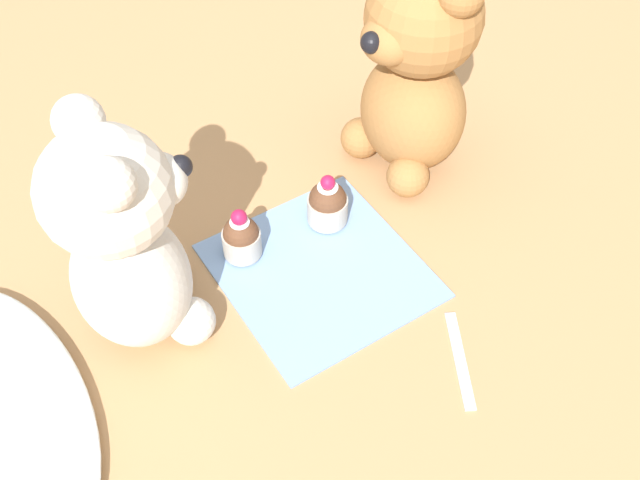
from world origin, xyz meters
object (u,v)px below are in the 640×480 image
object	(u,v)px
teddy_bear_tan	(415,69)
cupcake_near_cream_bear	(241,237)
teddy_bear_cream	(125,241)
cupcake_near_tan_bear	(328,203)
teaspoon	(460,359)

from	to	relation	value
teddy_bear_tan	cupcake_near_cream_bear	xyz separation A→B (m)	(-0.03, 0.26, -0.11)
teddy_bear_tan	cupcake_near_cream_bear	world-z (taller)	teddy_bear_tan
teddy_bear_cream	cupcake_near_tan_bear	world-z (taller)	teddy_bear_cream
teddy_bear_tan	teaspoon	xyz separation A→B (m)	(-0.28, 0.14, -0.14)
teddy_bear_cream	cupcake_near_cream_bear	xyz separation A→B (m)	(0.03, -0.13, -0.10)
teddy_bear_cream	cupcake_near_cream_bear	distance (m)	0.17
cupcake_near_cream_bear	teaspoon	bearing A→B (deg)	-153.93
cupcake_near_cream_bear	cupcake_near_tan_bear	bearing A→B (deg)	-94.89
teddy_bear_cream	cupcake_near_cream_bear	size ratio (longest dim) A/B	3.99
teddy_bear_tan	cupcake_near_tan_bear	world-z (taller)	teddy_bear_tan
teddy_bear_cream	teaspoon	distance (m)	0.37
cupcake_near_tan_bear	teaspoon	bearing A→B (deg)	-177.59
cupcake_near_cream_bear	teaspoon	xyz separation A→B (m)	(-0.25, -0.12, -0.03)
cupcake_near_cream_bear	cupcake_near_tan_bear	world-z (taller)	cupcake_near_tan_bear
teaspoon	cupcake_near_tan_bear	bearing A→B (deg)	31.51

